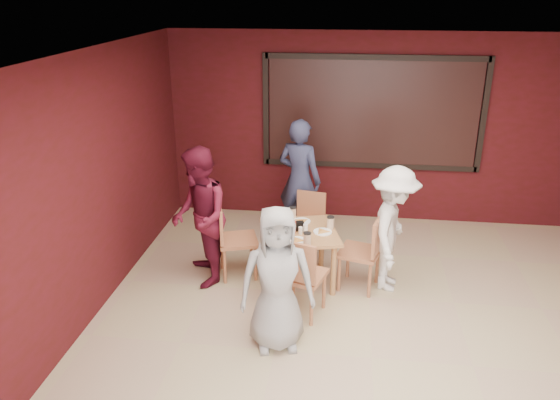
# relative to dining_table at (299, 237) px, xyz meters

# --- Properties ---
(floor) EXTENTS (7.00, 7.00, 0.00)m
(floor) POSITION_rel_dining_table_xyz_m (0.85, -1.37, -0.61)
(floor) COLOR tan
(floor) RESTS_ON ground
(window_blinds) EXTENTS (3.00, 0.02, 1.50)m
(window_blinds) POSITION_rel_dining_table_xyz_m (0.85, 2.08, 1.04)
(window_blinds) COLOR black
(dining_table) EXTENTS (1.06, 1.06, 0.83)m
(dining_table) POSITION_rel_dining_table_xyz_m (0.00, 0.00, 0.00)
(dining_table) COLOR #BB824D
(dining_table) RESTS_ON floor
(chair_front) EXTENTS (0.58, 0.58, 0.95)m
(chair_front) POSITION_rel_dining_table_xyz_m (0.07, -0.74, -0.07)
(chair_front) COLOR #BB7148
(chair_front) RESTS_ON floor
(chair_back) EXTENTS (0.47, 0.47, 0.82)m
(chair_back) POSITION_rel_dining_table_xyz_m (0.05, 0.86, -0.14)
(chair_back) COLOR #BB7148
(chair_back) RESTS_ON floor
(chair_left) EXTENTS (0.58, 0.58, 0.96)m
(chair_left) POSITION_rel_dining_table_xyz_m (-0.84, 0.06, -0.07)
(chair_left) COLOR #BB7148
(chair_left) RESTS_ON floor
(chair_right) EXTENTS (0.56, 0.56, 0.94)m
(chair_right) POSITION_rel_dining_table_xyz_m (0.79, -0.05, -0.08)
(chair_right) COLOR #BB7148
(chair_right) RESTS_ON floor
(diner_front) EXTENTS (0.82, 0.63, 1.49)m
(diner_front) POSITION_rel_dining_table_xyz_m (-0.10, -1.26, 0.14)
(diner_front) COLOR #A3A3A3
(diner_front) RESTS_ON floor
(diner_back) EXTENTS (0.74, 0.62, 1.73)m
(diner_back) POSITION_rel_dining_table_xyz_m (-0.12, 1.28, 0.26)
(diner_back) COLOR #303656
(diner_back) RESTS_ON floor
(diner_left) EXTENTS (0.89, 0.99, 1.68)m
(diner_left) POSITION_rel_dining_table_xyz_m (-1.17, -0.11, 0.23)
(diner_left) COLOR maroon
(diner_left) RESTS_ON floor
(diner_right) EXTENTS (0.73, 1.06, 1.51)m
(diner_right) POSITION_rel_dining_table_xyz_m (1.08, 0.04, 0.15)
(diner_right) COLOR white
(diner_right) RESTS_ON floor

